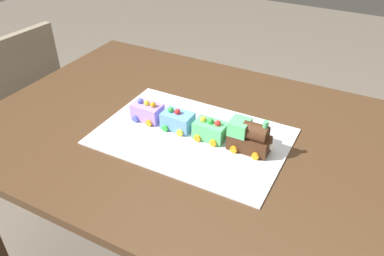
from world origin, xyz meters
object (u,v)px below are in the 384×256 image
cake_locomotive (249,137)px  cake_car_tanker_mint_green (210,130)px  chair (17,105)px  cake_car_caboose_sky_blue (178,120)px  cake_car_hopper_lavender (147,111)px  dining_table (188,153)px

cake_locomotive → cake_car_tanker_mint_green: cake_locomotive is taller
chair → cake_car_caboose_sky_blue: chair is taller
chair → cake_locomotive: 1.30m
chair → cake_car_tanker_mint_green: chair is taller
chair → cake_car_hopper_lavender: (-0.89, 0.14, 0.30)m
cake_locomotive → cake_car_hopper_lavender: cake_locomotive is taller
cake_car_hopper_lavender → cake_car_caboose_sky_blue: bearing=180.0°
chair → cake_locomotive: bearing=88.6°
cake_car_tanker_mint_green → cake_car_caboose_sky_blue: 0.12m
chair → cake_locomotive: (-1.25, 0.14, 0.32)m
cake_car_tanker_mint_green → cake_car_caboose_sky_blue: (0.12, 0.00, -0.00)m
dining_table → cake_car_hopper_lavender: size_ratio=14.00×
cake_locomotive → cake_car_caboose_sky_blue: bearing=0.0°
dining_table → cake_car_caboose_sky_blue: 0.14m
cake_car_tanker_mint_green → cake_car_caboose_sky_blue: bearing=0.0°
cake_car_tanker_mint_green → cake_car_caboose_sky_blue: size_ratio=1.00×
cake_locomotive → cake_car_tanker_mint_green: bearing=0.0°
dining_table → chair: 1.05m
chair → cake_locomotive: size_ratio=6.14×
cake_locomotive → cake_car_hopper_lavender: 0.37m
cake_locomotive → chair: bearing=-6.2°
dining_table → cake_locomotive: 0.27m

